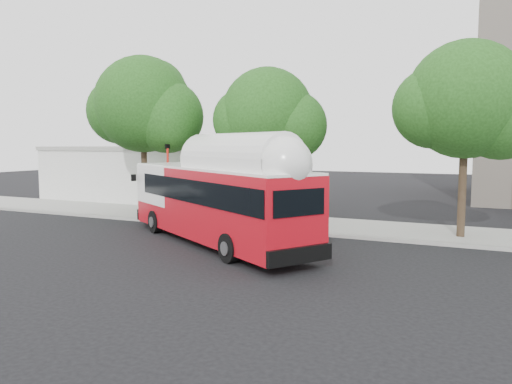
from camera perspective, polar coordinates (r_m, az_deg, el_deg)
ground at (r=22.11m, az=-2.68°, el=-6.14°), size 120.00×120.00×0.00m
sidewalk at (r=27.91m, az=3.58°, el=-3.53°), size 60.00×5.00×0.15m
curb_strip at (r=25.54m, az=1.42°, el=-4.37°), size 60.00×0.30×0.15m
red_curb_segment at (r=26.87m, az=-4.45°, el=-3.88°), size 10.00×0.32×0.16m
street_tree_left at (r=31.02m, az=-12.03°, el=9.36°), size 6.67×5.80×9.74m
street_tree_mid at (r=27.42m, az=2.14°, el=8.54°), size 5.75×5.00×8.62m
street_tree_right at (r=25.06m, az=23.86°, el=9.15°), size 6.21×5.40×9.18m
low_commercial_bldg at (r=41.05m, az=-10.88°, el=2.20°), size 16.20×10.20×4.25m
transit_bus at (r=22.19m, az=-4.69°, el=-1.28°), size 12.50×9.03×3.94m
signal_pole at (r=28.96m, az=-10.02°, el=1.12°), size 0.13×0.42×4.45m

